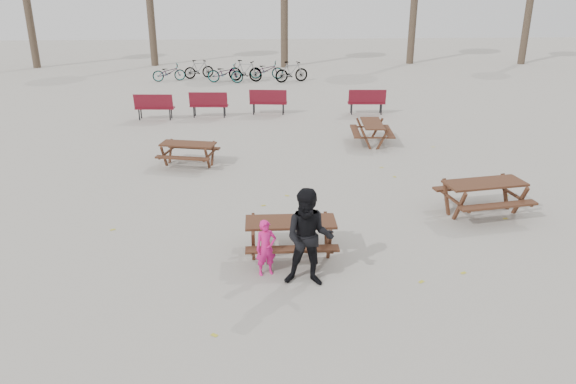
{
  "coord_description": "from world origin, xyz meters",
  "views": [
    {
      "loc": [
        -0.58,
        -10.16,
        5.38
      ],
      "look_at": [
        0.0,
        1.0,
        1.0
      ],
      "focal_mm": 35.0,
      "sensor_mm": 36.0,
      "label": 1
    }
  ],
  "objects_px": {
    "soda_bottle": "(297,222)",
    "picnic_table_east": "(483,198)",
    "child": "(266,248)",
    "picnic_table_north": "(189,154)",
    "food_tray": "(308,221)",
    "picnic_table_far": "(372,133)",
    "adult": "(309,238)",
    "main_picnic_table": "(291,229)"
  },
  "relations": [
    {
      "from": "soda_bottle",
      "to": "picnic_table_east",
      "type": "bearing_deg",
      "value": 24.73
    },
    {
      "from": "picnic_table_east",
      "to": "adult",
      "type": "bearing_deg",
      "value": -155.8
    },
    {
      "from": "picnic_table_north",
      "to": "picnic_table_far",
      "type": "distance_m",
      "value": 6.23
    },
    {
      "from": "soda_bottle",
      "to": "adult",
      "type": "distance_m",
      "value": 0.91
    },
    {
      "from": "food_tray",
      "to": "picnic_table_far",
      "type": "xyz_separation_m",
      "value": [
        2.83,
        8.0,
        -0.44
      ]
    },
    {
      "from": "adult",
      "to": "picnic_table_north",
      "type": "bearing_deg",
      "value": 122.07
    },
    {
      "from": "main_picnic_table",
      "to": "picnic_table_far",
      "type": "distance_m",
      "value": 8.54
    },
    {
      "from": "soda_bottle",
      "to": "child",
      "type": "relative_size",
      "value": 0.15
    },
    {
      "from": "soda_bottle",
      "to": "picnic_table_east",
      "type": "relative_size",
      "value": 0.09
    },
    {
      "from": "adult",
      "to": "picnic_table_far",
      "type": "height_order",
      "value": "adult"
    },
    {
      "from": "picnic_table_far",
      "to": "food_tray",
      "type": "bearing_deg",
      "value": 164.33
    },
    {
      "from": "food_tray",
      "to": "adult",
      "type": "relative_size",
      "value": 0.1
    },
    {
      "from": "child",
      "to": "food_tray",
      "type": "bearing_deg",
      "value": 19.92
    },
    {
      "from": "adult",
      "to": "soda_bottle",
      "type": "bearing_deg",
      "value": 108.59
    },
    {
      "from": "child",
      "to": "picnic_table_east",
      "type": "bearing_deg",
      "value": 9.85
    },
    {
      "from": "adult",
      "to": "main_picnic_table",
      "type": "bearing_deg",
      "value": 112.49
    },
    {
      "from": "picnic_table_east",
      "to": "picnic_table_north",
      "type": "height_order",
      "value": "picnic_table_east"
    },
    {
      "from": "child",
      "to": "picnic_table_far",
      "type": "distance_m",
      "value": 9.39
    },
    {
      "from": "main_picnic_table",
      "to": "child",
      "type": "bearing_deg",
      "value": -125.08
    },
    {
      "from": "picnic_table_east",
      "to": "picnic_table_far",
      "type": "xyz_separation_m",
      "value": [
        -1.49,
        6.04,
        -0.05
      ]
    },
    {
      "from": "food_tray",
      "to": "picnic_table_north",
      "type": "bearing_deg",
      "value": 117.11
    },
    {
      "from": "adult",
      "to": "picnic_table_east",
      "type": "relative_size",
      "value": 0.99
    },
    {
      "from": "soda_bottle",
      "to": "picnic_table_far",
      "type": "distance_m",
      "value": 8.71
    },
    {
      "from": "soda_bottle",
      "to": "picnic_table_far",
      "type": "xyz_separation_m",
      "value": [
        3.06,
        8.14,
        -0.49
      ]
    },
    {
      "from": "main_picnic_table",
      "to": "picnic_table_east",
      "type": "height_order",
      "value": "picnic_table_east"
    },
    {
      "from": "picnic_table_east",
      "to": "picnic_table_far",
      "type": "bearing_deg",
      "value": 93.84
    },
    {
      "from": "food_tray",
      "to": "picnic_table_north",
      "type": "relative_size",
      "value": 0.11
    },
    {
      "from": "child",
      "to": "picnic_table_north",
      "type": "bearing_deg",
      "value": 91.66
    },
    {
      "from": "food_tray",
      "to": "picnic_table_east",
      "type": "height_order",
      "value": "same"
    },
    {
      "from": "main_picnic_table",
      "to": "adult",
      "type": "height_order",
      "value": "adult"
    },
    {
      "from": "adult",
      "to": "food_tray",
      "type": "bearing_deg",
      "value": 94.63
    },
    {
      "from": "food_tray",
      "to": "picnic_table_far",
      "type": "relative_size",
      "value": 0.11
    },
    {
      "from": "picnic_table_far",
      "to": "soda_bottle",
      "type": "bearing_deg",
      "value": 163.2
    },
    {
      "from": "picnic_table_far",
      "to": "main_picnic_table",
      "type": "bearing_deg",
      "value": 161.95
    },
    {
      "from": "main_picnic_table",
      "to": "picnic_table_far",
      "type": "height_order",
      "value": "main_picnic_table"
    },
    {
      "from": "child",
      "to": "main_picnic_table",
      "type": "bearing_deg",
      "value": 38.13
    },
    {
      "from": "adult",
      "to": "picnic_table_east",
      "type": "distance_m",
      "value": 5.35
    },
    {
      "from": "main_picnic_table",
      "to": "child",
      "type": "distance_m",
      "value": 0.88
    },
    {
      "from": "child",
      "to": "picnic_table_far",
      "type": "relative_size",
      "value": 0.67
    },
    {
      "from": "adult",
      "to": "picnic_table_east",
      "type": "xyz_separation_m",
      "value": [
        4.4,
        3.0,
        -0.53
      ]
    },
    {
      "from": "child",
      "to": "picnic_table_north",
      "type": "height_order",
      "value": "child"
    },
    {
      "from": "main_picnic_table",
      "to": "food_tray",
      "type": "distance_m",
      "value": 0.41
    }
  ]
}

